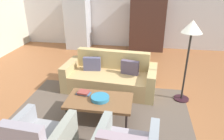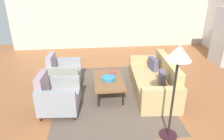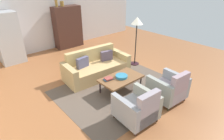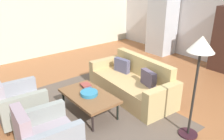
{
  "view_description": "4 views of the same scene",
  "coord_description": "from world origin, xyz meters",
  "px_view_note": "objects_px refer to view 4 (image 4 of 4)",
  "views": [
    {
      "loc": [
        0.37,
        -3.74,
        2.47
      ],
      "look_at": [
        -0.24,
        0.05,
        0.74
      ],
      "focal_mm": 33.68,
      "sensor_mm": 36.0,
      "label": 1
    },
    {
      "loc": [
        4.08,
        -0.96,
        2.6
      ],
      "look_at": [
        -0.13,
        -0.49,
        0.76
      ],
      "focal_mm": 32.9,
      "sensor_mm": 36.0,
      "label": 2
    },
    {
      "loc": [
        -3.54,
        -3.74,
        2.93
      ],
      "look_at": [
        -0.45,
        -0.24,
        0.55
      ],
      "focal_mm": 29.67,
      "sensor_mm": 36.0,
      "label": 3
    },
    {
      "loc": [
        2.89,
        -2.61,
        2.49
      ],
      "look_at": [
        -0.35,
        0.0,
        0.79
      ],
      "focal_mm": 36.29,
      "sensor_mm": 36.0,
      "label": 4
    }
  ],
  "objects_px": {
    "fruit_bowl": "(89,93)",
    "floor_lamp": "(200,54)",
    "refrigerator": "(162,27)",
    "armchair_right": "(44,138)",
    "book_stack": "(86,85)",
    "armchair_left": "(17,105)",
    "couch": "(133,84)",
    "coffee_table": "(89,96)"
  },
  "relations": [
    {
      "from": "refrigerator",
      "to": "floor_lamp",
      "type": "height_order",
      "value": "refrigerator"
    },
    {
      "from": "fruit_bowl",
      "to": "floor_lamp",
      "type": "xyz_separation_m",
      "value": [
        1.6,
        0.94,
        1.0
      ]
    },
    {
      "from": "refrigerator",
      "to": "armchair_left",
      "type": "bearing_deg",
      "value": -78.47
    },
    {
      "from": "couch",
      "to": "book_stack",
      "type": "xyz_separation_m",
      "value": [
        -0.34,
        -1.04,
        0.15
      ]
    },
    {
      "from": "book_stack",
      "to": "floor_lamp",
      "type": "bearing_deg",
      "value": 22.02
    },
    {
      "from": "refrigerator",
      "to": "armchair_right",
      "type": "bearing_deg",
      "value": -66.74
    },
    {
      "from": "armchair_left",
      "to": "book_stack",
      "type": "xyz_separation_m",
      "value": [
        0.27,
        1.31,
        0.09
      ]
    },
    {
      "from": "armchair_left",
      "to": "armchair_right",
      "type": "height_order",
      "value": "same"
    },
    {
      "from": "armchair_right",
      "to": "fruit_bowl",
      "type": "xyz_separation_m",
      "value": [
        -0.58,
        1.17,
        0.1
      ]
    },
    {
      "from": "couch",
      "to": "book_stack",
      "type": "distance_m",
      "value": 1.1
    },
    {
      "from": "armchair_right",
      "to": "fruit_bowl",
      "type": "distance_m",
      "value": 1.31
    },
    {
      "from": "fruit_bowl",
      "to": "refrigerator",
      "type": "bearing_deg",
      "value": 112.36
    },
    {
      "from": "fruit_bowl",
      "to": "book_stack",
      "type": "distance_m",
      "value": 0.38
    },
    {
      "from": "coffee_table",
      "to": "refrigerator",
      "type": "height_order",
      "value": "refrigerator"
    },
    {
      "from": "coffee_table",
      "to": "armchair_left",
      "type": "bearing_deg",
      "value": -117.39
    },
    {
      "from": "fruit_bowl",
      "to": "refrigerator",
      "type": "distance_m",
      "value": 4.5
    },
    {
      "from": "couch",
      "to": "book_stack",
      "type": "bearing_deg",
      "value": 75.95
    },
    {
      "from": "couch",
      "to": "coffee_table",
      "type": "height_order",
      "value": "couch"
    },
    {
      "from": "couch",
      "to": "fruit_bowl",
      "type": "relative_size",
      "value": 6.46
    },
    {
      "from": "couch",
      "to": "floor_lamp",
      "type": "distance_m",
      "value": 2.0
    },
    {
      "from": "armchair_left",
      "to": "armchair_right",
      "type": "bearing_deg",
      "value": 3.61
    },
    {
      "from": "floor_lamp",
      "to": "armchair_left",
      "type": "bearing_deg",
      "value": -136.57
    },
    {
      "from": "couch",
      "to": "floor_lamp",
      "type": "xyz_separation_m",
      "value": [
        1.61,
        -0.25,
        1.16
      ]
    },
    {
      "from": "armchair_left",
      "to": "refrigerator",
      "type": "bearing_deg",
      "value": 105.13
    },
    {
      "from": "coffee_table",
      "to": "refrigerator",
      "type": "distance_m",
      "value": 4.51
    },
    {
      "from": "armchair_right",
      "to": "fruit_bowl",
      "type": "relative_size",
      "value": 2.63
    },
    {
      "from": "coffee_table",
      "to": "floor_lamp",
      "type": "height_order",
      "value": "floor_lamp"
    },
    {
      "from": "armchair_left",
      "to": "refrigerator",
      "type": "xyz_separation_m",
      "value": [
        -1.08,
        5.31,
        0.58
      ]
    },
    {
      "from": "armchair_right",
      "to": "refrigerator",
      "type": "height_order",
      "value": "refrigerator"
    },
    {
      "from": "refrigerator",
      "to": "fruit_bowl",
      "type": "bearing_deg",
      "value": -67.64
    },
    {
      "from": "coffee_table",
      "to": "refrigerator",
      "type": "xyz_separation_m",
      "value": [
        -1.69,
        4.14,
        0.55
      ]
    },
    {
      "from": "book_stack",
      "to": "armchair_right",
      "type": "bearing_deg",
      "value": -54.7
    },
    {
      "from": "armchair_left",
      "to": "refrigerator",
      "type": "distance_m",
      "value": 5.45
    },
    {
      "from": "armchair_right",
      "to": "floor_lamp",
      "type": "distance_m",
      "value": 2.59
    },
    {
      "from": "couch",
      "to": "armchair_left",
      "type": "xyz_separation_m",
      "value": [
        -0.61,
        -2.35,
        0.06
      ]
    },
    {
      "from": "coffee_table",
      "to": "couch",
      "type": "bearing_deg",
      "value": 89.7
    },
    {
      "from": "couch",
      "to": "armchair_left",
      "type": "bearing_deg",
      "value": 79.62
    },
    {
      "from": "armchair_right",
      "to": "couch",
      "type": "bearing_deg",
      "value": 108.72
    },
    {
      "from": "book_stack",
      "to": "floor_lamp",
      "type": "xyz_separation_m",
      "value": [
        1.95,
        0.79,
        1.01
      ]
    },
    {
      "from": "book_stack",
      "to": "armchair_left",
      "type": "bearing_deg",
      "value": -101.55
    },
    {
      "from": "floor_lamp",
      "to": "coffee_table",
      "type": "bearing_deg",
      "value": -149.91
    },
    {
      "from": "armchair_right",
      "to": "armchair_left",
      "type": "bearing_deg",
      "value": -175.32
    }
  ]
}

